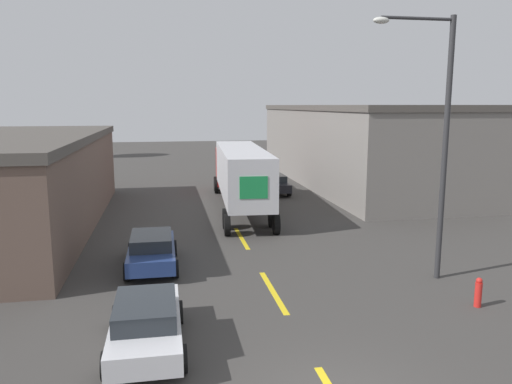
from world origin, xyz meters
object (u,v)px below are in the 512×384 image
(semi_truck, at_px, (240,171))
(parked_car_left_near, at_px, (146,322))
(street_lamp, at_px, (438,132))
(fire_hydrant, at_px, (478,292))
(parked_car_right_far, at_px, (273,183))
(parked_car_left_far, at_px, (152,249))

(semi_truck, height_order, parked_car_left_near, semi_truck)
(street_lamp, bearing_deg, fire_hydrant, -86.73)
(parked_car_right_far, bearing_deg, fire_hydrant, -84.71)
(fire_hydrant, bearing_deg, street_lamp, 93.27)
(semi_truck, xyz_separation_m, parked_car_left_near, (-5.11, -17.46, -1.59))
(parked_car_left_far, xyz_separation_m, parked_car_left_near, (0.00, -6.74, 0.00))
(parked_car_left_far, distance_m, fire_hydrant, 11.75)
(semi_truck, relative_size, parked_car_right_far, 3.38)
(parked_car_right_far, relative_size, street_lamp, 0.48)
(parked_car_right_far, xyz_separation_m, parked_car_left_far, (-8.24, -15.51, 0.00))
(parked_car_right_far, height_order, parked_car_left_far, same)
(semi_truck, height_order, parked_car_right_far, semi_truck)
(parked_car_right_far, height_order, street_lamp, street_lamp)
(parked_car_left_far, relative_size, parked_car_left_near, 1.00)
(semi_truck, distance_m, parked_car_right_far, 5.93)
(semi_truck, bearing_deg, parked_car_left_far, -112.01)
(parked_car_right_far, distance_m, fire_hydrant, 21.41)
(semi_truck, height_order, fire_hydrant, semi_truck)
(parked_car_left_far, relative_size, street_lamp, 0.48)
(parked_car_left_far, distance_m, street_lamp, 11.50)
(parked_car_left_near, bearing_deg, semi_truck, 73.68)
(parked_car_right_far, height_order, parked_car_left_near, same)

